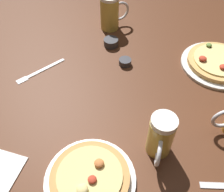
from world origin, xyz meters
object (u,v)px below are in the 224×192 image
Objects in this scene: ramekin_butter at (111,42)px; beer_mug_pale at (161,137)px; pizza_plate_near at (89,178)px; ramekin_sauce at (125,62)px; pizza_plate_far at (218,63)px; fork_left at (40,71)px; beer_mug_amber at (110,12)px.

beer_mug_pale is at bearing -63.17° from ramekin_butter.
ramekin_sauce is (0.02, 0.52, -0.00)m from pizza_plate_near.
pizza_plate_far is 5.76× the size of ramekin_sauce.
beer_mug_pale reaches higher than pizza_plate_near.
ramekin_sauce reaches higher than fork_left.
pizza_plate_near is 0.79m from beer_mug_amber.
beer_mug_pale is at bearing -28.12° from fork_left.
beer_mug_amber reaches higher than beer_mug_pale.
beer_mug_pale is at bearing -66.34° from ramekin_sauce.
pizza_plate_far is 0.53m from beer_mug_amber.
ramekin_butter is (-0.46, 0.05, -0.00)m from pizza_plate_far.
ramekin_sauce is at bearing 113.66° from beer_mug_pale.
pizza_plate_far is 4.57× the size of ramekin_butter.
beer_mug_amber is 0.89× the size of fork_left.
beer_mug_amber is 0.70m from beer_mug_pale.
pizza_plate_far is 1.62× the size of fork_left.
fork_left is (-0.50, 0.27, -0.07)m from beer_mug_pale.
ramekin_butter is at bearing 42.51° from fork_left.
ramekin_sauce is at bearing 18.74° from fork_left.
beer_mug_amber is 2.50× the size of ramekin_butter.
beer_mug_pale reaches higher than ramekin_butter.
pizza_plate_near is 0.89× the size of pizza_plate_far.
pizza_plate_far reaches higher than ramekin_sauce.
pizza_plate_near is 0.24m from beer_mug_pale.
beer_mug_amber reaches higher than ramekin_sauce.
ramekin_sauce is at bearing 88.02° from pizza_plate_near.
beer_mug_pale is (0.28, -0.64, -0.01)m from beer_mug_amber.
pizza_plate_far is at bearing -21.06° from beer_mug_amber.
pizza_plate_far is 1.83× the size of beer_mug_amber.
fork_left is at bearing -120.45° from beer_mug_amber.
pizza_plate_near is 1.74× the size of beer_mug_pale.
ramekin_sauce is (-0.38, -0.07, -0.00)m from pizza_plate_far.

